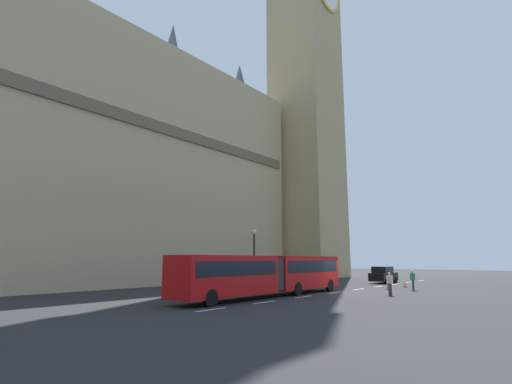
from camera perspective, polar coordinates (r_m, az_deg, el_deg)
ground_plane at (r=33.78m, az=12.42°, el=-14.20°), size 160.00×160.00×0.00m
lane_centre_marking at (r=36.90m, az=14.93°, el=-13.71°), size 39.00×0.16×0.01m
clock_tower at (r=69.66m, az=7.19°, el=20.41°), size 10.46×10.46×71.72m
articulated_bus at (r=28.55m, az=1.80°, el=-11.74°), size 16.88×2.54×2.90m
sedan_lead at (r=47.21m, az=18.30°, el=-11.54°), size 4.40×1.86×1.85m
traffic_cone_west at (r=37.24m, az=18.93°, el=-13.05°), size 0.36×0.36×0.58m
traffic_cone_middle at (r=40.82m, az=21.16°, el=-12.60°), size 0.36×0.36×0.58m
street_lamp at (r=34.37m, az=-0.29°, el=-9.25°), size 0.44×0.44×5.27m
pedestrian_near_cones at (r=31.41m, az=19.15°, el=-12.56°), size 0.36×0.42×1.69m
pedestrian_by_kerb at (r=37.14m, az=22.15°, el=-11.89°), size 0.35×0.45×1.69m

